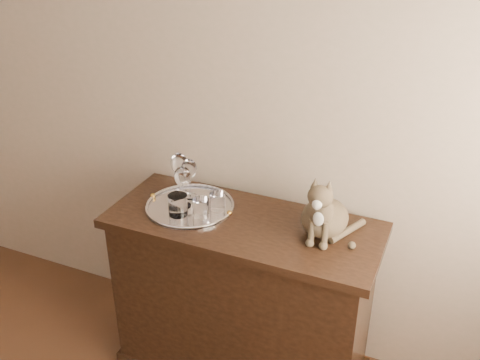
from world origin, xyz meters
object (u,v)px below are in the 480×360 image
at_px(sideboard, 243,298).
at_px(tray, 190,207).
at_px(tumbler_b, 178,205).
at_px(tumbler_c, 217,201).
at_px(wine_glass_a, 180,174).
at_px(tumbler_a, 201,208).
at_px(wine_glass_b, 189,178).
at_px(wine_glass_d, 183,187).
at_px(cat, 326,202).

distance_m(sideboard, tray, 0.50).
distance_m(tumbler_b, tumbler_c, 0.18).
distance_m(wine_glass_a, tumbler_a, 0.24).
xyz_separation_m(wine_glass_a, tumbler_b, (0.09, -0.17, -0.06)).
distance_m(tumbler_a, tumbler_b, 0.10).
height_order(wine_glass_b, tumbler_a, wine_glass_b).
bearing_deg(wine_glass_d, tumbler_b, -79.54).
bearing_deg(wine_glass_b, tray, -62.28).
xyz_separation_m(sideboard, cat, (0.35, 0.05, 0.57)).
bearing_deg(wine_glass_b, tumbler_c, -18.07).
distance_m(tumbler_a, cat, 0.54).
bearing_deg(tray, wine_glass_a, 137.81).
bearing_deg(tumbler_a, cat, 10.17).
distance_m(tray, wine_glass_d, 0.11).
distance_m(wine_glass_b, tumbler_b, 0.17).
bearing_deg(wine_glass_a, tumbler_b, -63.84).
xyz_separation_m(tray, tumbler_b, (-0.01, -0.08, 0.05)).
bearing_deg(tumbler_c, wine_glass_d, -167.92).
xyz_separation_m(wine_glass_b, tumbler_b, (0.03, -0.17, -0.05)).
distance_m(wine_glass_d, cat, 0.64).
relative_size(wine_glass_a, tumbler_a, 2.51).
bearing_deg(wine_glass_d, wine_glass_a, 126.50).
bearing_deg(tumbler_a, wine_glass_b, 133.09).
relative_size(tumbler_a, tumbler_b, 0.86).
xyz_separation_m(wine_glass_a, wine_glass_d, (0.07, -0.10, -0.01)).
distance_m(wine_glass_d, tumbler_b, 0.09).
height_order(tray, tumbler_c, tumbler_c).
bearing_deg(sideboard, tumbler_b, -165.29).
xyz_separation_m(tray, wine_glass_d, (-0.03, -0.01, 0.10)).
height_order(wine_glass_b, tumbler_c, wine_glass_b).
bearing_deg(wine_glass_a, sideboard, -15.49).
height_order(tray, wine_glass_d, wine_glass_d).
bearing_deg(tray, tumbler_a, -33.03).
bearing_deg(tray, cat, 3.71).
height_order(tumbler_c, cat, cat).
xyz_separation_m(tray, tumbler_c, (0.13, 0.03, 0.04)).
height_order(sideboard, cat, cat).
bearing_deg(wine_glass_d, tumbler_c, 12.08).
height_order(wine_glass_a, wine_glass_d, wine_glass_a).
relative_size(wine_glass_b, tumbler_b, 1.99).
relative_size(wine_glass_a, wine_glass_b, 1.09).
distance_m(wine_glass_d, tumbler_c, 0.17).
xyz_separation_m(wine_glass_d, tumbler_a, (0.11, -0.05, -0.06)).
height_order(tray, wine_glass_a, wine_glass_a).
xyz_separation_m(sideboard, wine_glass_a, (-0.36, 0.10, 0.54)).
xyz_separation_m(tray, tumbler_a, (0.08, -0.05, 0.05)).
relative_size(tumbler_c, cat, 0.27).
height_order(tumbler_a, tumbler_b, tumbler_b).
relative_size(sideboard, wine_glass_b, 6.29).
bearing_deg(sideboard, wine_glass_a, 164.51).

